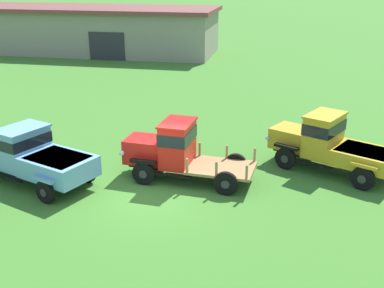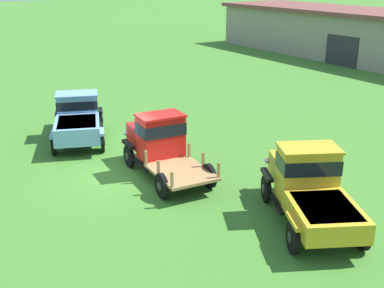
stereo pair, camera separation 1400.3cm
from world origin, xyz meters
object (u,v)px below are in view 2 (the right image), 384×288
vintage_truck_second_in_line (159,142)px  vintage_truck_midrow_center (309,186)px  vintage_truck_foreground_near (78,116)px  farm_shed (339,32)px

vintage_truck_second_in_line → vintage_truck_midrow_center: bearing=18.8°
vintage_truck_foreground_near → vintage_truck_second_in_line: (5.21, 1.35, 0.10)m
vintage_truck_second_in_line → vintage_truck_foreground_near: bearing=-165.5°
vintage_truck_second_in_line → farm_shed: bearing=119.6°
vintage_truck_foreground_near → vintage_truck_midrow_center: bearing=16.8°
farm_shed → vintage_truck_foreground_near: farm_shed is taller
vintage_truck_foreground_near → vintage_truck_second_in_line: vintage_truck_second_in_line is taller
farm_shed → vintage_truck_foreground_near: (9.96, -28.03, -1.04)m
vintage_truck_midrow_center → farm_shed: bearing=130.4°
farm_shed → vintage_truck_foreground_near: size_ratio=4.51×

